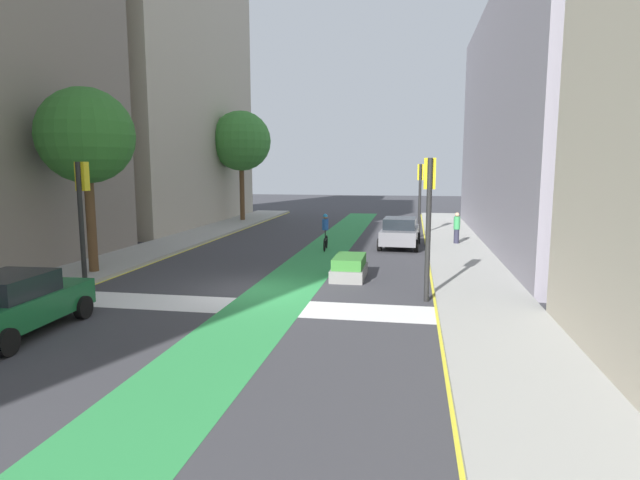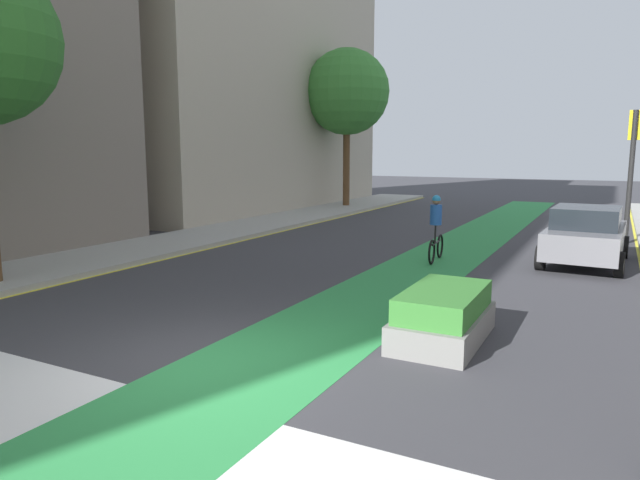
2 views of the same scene
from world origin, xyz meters
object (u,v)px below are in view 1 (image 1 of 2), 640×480
Objects in this scene: cyclist_in_lane at (325,231)px; median_planter at (349,268)px; street_tree_far at (241,141)px; car_grey_right_far at (400,232)px; pedestrian_sidewalk_right_a at (457,228)px; traffic_signal_near_right at (429,202)px; traffic_signal_near_left at (82,202)px; traffic_signal_far_right at (420,186)px; street_tree_near at (86,137)px; car_green_left_near at (14,303)px.

cyclist_in_lane is 6.75m from median_planter.
cyclist_in_lane is 15.97m from street_tree_far.
pedestrian_sidewalk_right_a is at bearing 18.97° from car_grey_right_far.
car_grey_right_far is at bearing 95.84° from traffic_signal_near_right.
street_tree_far is at bearing 146.83° from pedestrian_sidewalk_right_a.
traffic_signal_near_left is 2.35× the size of cyclist_in_lane.
traffic_signal_near_left is 0.53× the size of street_tree_far.
car_grey_right_far is 4.00m from cyclist_in_lane.
traffic_signal_far_right is 0.62× the size of street_tree_near.
traffic_signal_near_right reaches higher than car_grey_right_far.
street_tree_far is at bearing 119.12° from median_planter.
traffic_signal_near_left reaches higher than median_planter.
traffic_signal_near_right is 10.70m from cyclist_in_lane.
car_green_left_near is at bearing -77.82° from traffic_signal_near_left.
cyclist_in_lane is 7.12m from pedestrian_sidewalk_right_a.
traffic_signal_near_right is 4.86m from median_planter.
car_green_left_near is at bearing -125.31° from pedestrian_sidewalk_right_a.
median_planter is (10.53, -18.91, -5.69)m from street_tree_far.
car_grey_right_far is 0.61× the size of street_tree_near.
cyclist_in_lane is 0.80× the size of median_planter.
pedestrian_sidewalk_right_a is 18.84m from street_tree_far.
traffic_signal_near_right is 11.27m from traffic_signal_near_left.
car_green_left_near is at bearing -119.66° from car_grey_right_far.
car_grey_right_far is at bearing -41.82° from street_tree_far.
traffic_signal_near_left is at bearing -175.54° from traffic_signal_near_right.
traffic_signal_near_right is at bearing -98.83° from pedestrian_sidewalk_right_a.
car_grey_right_far is 3.13m from pedestrian_sidewalk_right_a.
pedestrian_sidewalk_right_a is at bearing 34.82° from street_tree_near.
cyclist_in_lane is at bearing 69.35° from car_green_left_near.
cyclist_in_lane is at bearing 43.72° from street_tree_near.
traffic_signal_near_left is at bearing -155.92° from median_planter.
street_tree_near is (-11.61, -9.12, 4.52)m from car_grey_right_far.
traffic_signal_near_left is at bearing -84.71° from street_tree_far.
street_tree_far reaches higher than car_green_left_near.
median_planter is at bearing 47.44° from car_green_left_near.
pedestrian_sidewalk_right_a is 18.26m from street_tree_near.
car_grey_right_far is 15.44m from street_tree_near.
street_tree_far is (-13.26, 6.44, 3.05)m from traffic_signal_far_right.
street_tree_near is at bearing -141.86° from car_grey_right_far.
traffic_signal_near_left is 15.66m from car_grey_right_far.
traffic_signal_near_right is 13.03m from street_tree_near.
car_green_left_near is 1.00× the size of car_grey_right_far.
traffic_signal_near_left is 1.89× the size of median_planter.
car_green_left_near is at bearing -83.57° from street_tree_far.
traffic_signal_near_left is at bearing -124.50° from traffic_signal_far_right.
pedestrian_sidewalk_right_a is 0.20× the size of street_tree_far.
street_tree_far is (-8.54, 12.48, 5.12)m from cyclist_in_lane.
traffic_signal_far_right is (-0.08, 15.36, -0.08)m from traffic_signal_near_right.
traffic_signal_near_left is at bearing -135.73° from pedestrian_sidewalk_right_a.
car_grey_right_far is (10.13, 11.74, -2.25)m from traffic_signal_near_left.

